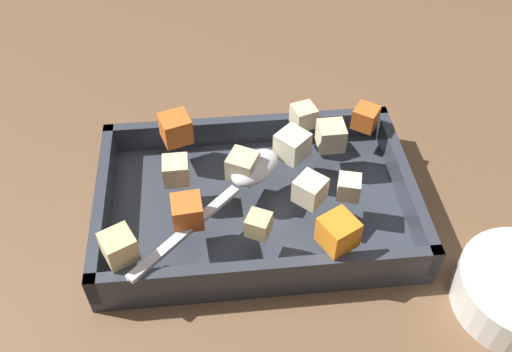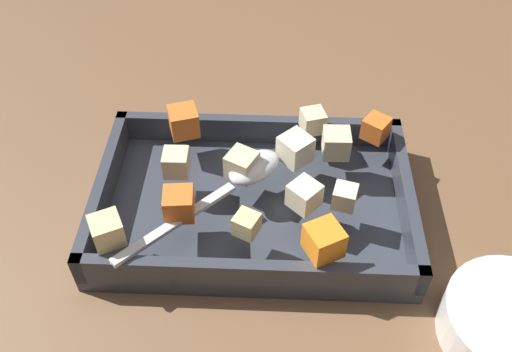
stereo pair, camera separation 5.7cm
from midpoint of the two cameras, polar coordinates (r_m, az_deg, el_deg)
The scene contains 16 objects.
ground_plane at distance 0.63m, azimuth -0.70°, elevation -4.65°, with size 4.00×4.00×0.00m, color brown.
baking_dish at distance 0.62m, azimuth -2.63°, elevation -3.01°, with size 0.34×0.22×0.05m.
carrot_chunk_heap_side at distance 0.53m, azimuth 5.37°, elevation -5.91°, with size 0.03×0.03×0.03m, color orange.
carrot_chunk_back_center at distance 0.65m, azimuth -10.76°, elevation 4.69°, with size 0.03×0.03×0.03m, color orange.
carrot_chunk_under_handle at distance 0.56m, azimuth -9.98°, elevation -3.79°, with size 0.03×0.03×0.03m, color orange.
carrot_chunk_corner_nw at distance 0.66m, azimuth 8.74°, elevation 5.83°, with size 0.03×0.03×0.03m, color orange.
potato_chunk_center at distance 0.60m, azimuth -10.91°, elevation 0.43°, with size 0.03×0.03×0.03m, color beige.
potato_chunk_corner_se at distance 0.58m, azimuth 6.73°, elevation -1.28°, with size 0.02×0.02×0.02m, color beige.
potato_chunk_mid_right at distance 0.66m, azimuth 2.42°, elevation 6.04°, with size 0.03×0.03×0.03m, color beige.
potato_chunk_rim_edge at distance 0.59m, azimuth -4.14°, elevation 0.88°, with size 0.03×0.03×0.03m, color beige.
potato_chunk_near_left at distance 0.63m, azimuth 5.11°, elevation 4.00°, with size 0.03×0.03×0.03m, color beige.
potato_chunk_front_center at distance 0.61m, azimuth 1.09°, elevation 3.06°, with size 0.03×0.03×0.03m, color beige.
potato_chunk_far_left at distance 0.55m, azimuth -16.82°, elevation -7.11°, with size 0.03×0.03×0.03m, color #E0CC89.
potato_chunk_mid_left at distance 0.54m, azimuth -2.75°, elevation -5.14°, with size 0.02×0.02×0.02m, color #E0CC89.
potato_chunk_near_right at distance 0.57m, azimuth 2.70°, elevation -1.58°, with size 0.03×0.03×0.03m, color beige.
serving_spoon at distance 0.59m, azimuth -3.75°, elevation -0.03°, with size 0.17×0.17×0.02m.
Camera 1 is at (0.06, 0.39, 0.49)m, focal length 39.08 mm.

